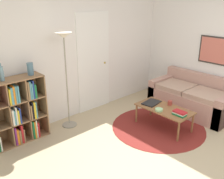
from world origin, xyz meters
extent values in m
plane|color=tan|center=(0.00, 0.00, 0.00)|extent=(14.00, 14.00, 0.00)
cube|color=silver|center=(0.00, 2.47, 1.30)|extent=(7.29, 0.05, 2.60)
cube|color=white|center=(0.30, 2.44, 1.01)|extent=(0.81, 0.02, 2.03)
sphere|color=tan|center=(0.58, 2.41, 0.97)|extent=(0.04, 0.04, 0.04)
cube|color=silver|center=(2.17, 1.22, 1.30)|extent=(0.05, 5.45, 2.60)
cube|color=#332D28|center=(2.13, 0.80, 1.27)|extent=(0.02, 0.63, 0.56)
cube|color=#C66656|center=(2.12, 0.80, 1.27)|extent=(0.01, 0.57, 0.50)
cylinder|color=maroon|center=(0.62, 0.95, 0.00)|extent=(1.72, 1.72, 0.01)
cube|color=#936B47|center=(-1.01, 2.26, 0.55)|extent=(0.02, 0.34, 1.10)
cube|color=#936B47|center=(-1.47, 2.26, 1.09)|extent=(0.95, 0.34, 0.02)
cube|color=#936B47|center=(-1.47, 2.26, 0.01)|extent=(0.95, 0.34, 0.02)
cube|color=#936B47|center=(-1.47, 2.42, 0.55)|extent=(0.95, 0.02, 1.10)
cube|color=#936B47|center=(-1.62, 2.26, 0.55)|extent=(0.02, 0.32, 1.06)
cube|color=#936B47|center=(-1.32, 2.26, 0.55)|extent=(0.02, 0.32, 1.06)
cube|color=#936B47|center=(-1.47, 2.26, 0.37)|extent=(0.91, 0.32, 0.02)
cube|color=#936B47|center=(-1.47, 2.26, 0.72)|extent=(0.91, 0.32, 0.02)
cube|color=#7F287A|center=(-1.59, 2.20, 0.17)|extent=(0.03, 0.21, 0.31)
cube|color=orange|center=(-1.56, 2.20, 0.15)|extent=(0.03, 0.20, 0.26)
cube|color=olive|center=(-1.52, 2.20, 0.14)|extent=(0.03, 0.22, 0.24)
cube|color=#B21E23|center=(-1.48, 2.22, 0.18)|extent=(0.03, 0.24, 0.32)
cube|color=olive|center=(-1.45, 2.22, 0.14)|extent=(0.02, 0.26, 0.24)
cube|color=#196B38|center=(-1.29, 2.20, 0.17)|extent=(0.03, 0.21, 0.31)
cube|color=orange|center=(-1.26, 2.20, 0.17)|extent=(0.02, 0.21, 0.30)
cube|color=silver|center=(-1.23, 2.19, 0.18)|extent=(0.02, 0.19, 0.32)
cube|color=#B21E23|center=(-1.20, 2.19, 0.15)|extent=(0.03, 0.19, 0.27)
cube|color=silver|center=(-1.59, 2.20, 0.51)|extent=(0.03, 0.21, 0.26)
cube|color=teal|center=(-1.56, 2.23, 0.50)|extent=(0.02, 0.27, 0.25)
cube|color=silver|center=(-1.53, 2.21, 0.53)|extent=(0.02, 0.23, 0.29)
cube|color=gold|center=(-1.50, 2.23, 0.50)|extent=(0.03, 0.27, 0.24)
cube|color=navy|center=(-1.48, 2.21, 0.51)|extent=(0.02, 0.23, 0.26)
cube|color=olive|center=(-1.29, 2.22, 0.51)|extent=(0.03, 0.25, 0.25)
cube|color=black|center=(-1.26, 2.21, 0.53)|extent=(0.02, 0.24, 0.30)
cube|color=gold|center=(-1.23, 2.21, 0.53)|extent=(0.03, 0.23, 0.29)
cube|color=teal|center=(-1.20, 2.22, 0.53)|extent=(0.02, 0.25, 0.29)
cube|color=gold|center=(-1.59, 2.21, 0.86)|extent=(0.03, 0.22, 0.26)
cube|color=teal|center=(-1.56, 2.22, 0.87)|extent=(0.03, 0.25, 0.27)
cube|color=orange|center=(-1.52, 2.19, 0.88)|extent=(0.03, 0.19, 0.29)
cube|color=teal|center=(-1.49, 2.21, 0.87)|extent=(0.03, 0.23, 0.28)
cube|color=teal|center=(-1.46, 2.22, 0.87)|extent=(0.03, 0.24, 0.28)
cube|color=olive|center=(-1.29, 2.22, 0.88)|extent=(0.03, 0.24, 0.30)
cube|color=teal|center=(-1.26, 2.21, 0.89)|extent=(0.02, 0.23, 0.31)
cube|color=teal|center=(-1.23, 2.22, 0.87)|extent=(0.02, 0.25, 0.27)
cube|color=navy|center=(-1.20, 2.23, 0.89)|extent=(0.02, 0.26, 0.31)
cube|color=#196B38|center=(-1.17, 2.19, 0.85)|extent=(0.03, 0.20, 0.24)
cylinder|color=gray|center=(-0.56, 2.14, 0.01)|extent=(0.27, 0.27, 0.01)
cylinder|color=gray|center=(-0.56, 2.14, 0.87)|extent=(0.02, 0.02, 1.64)
cone|color=white|center=(-0.56, 2.14, 1.69)|extent=(0.29, 0.29, 0.10)
cube|color=tan|center=(1.70, 0.93, 0.22)|extent=(0.85, 1.67, 0.44)
cube|color=tan|center=(2.04, 0.93, 0.38)|extent=(0.16, 1.67, 0.76)
cube|color=tan|center=(1.70, 1.69, 0.29)|extent=(0.85, 0.16, 0.58)
cube|color=tan|center=(1.62, 0.60, 0.49)|extent=(0.65, 0.65, 0.10)
cube|color=tan|center=(1.62, 1.27, 0.49)|extent=(0.65, 0.65, 0.10)
cube|color=brown|center=(0.69, 0.90, 0.38)|extent=(0.52, 1.02, 0.02)
cylinder|color=brown|center=(0.47, 0.43, 0.18)|extent=(0.04, 0.04, 0.37)
cylinder|color=brown|center=(0.47, 1.37, 0.18)|extent=(0.04, 0.04, 0.37)
cylinder|color=brown|center=(0.91, 0.43, 0.18)|extent=(0.04, 0.04, 0.37)
cylinder|color=brown|center=(0.91, 1.37, 0.18)|extent=(0.04, 0.04, 0.37)
cube|color=black|center=(0.69, 1.20, 0.40)|extent=(0.39, 0.28, 0.02)
cylinder|color=#9ED193|center=(0.53, 0.89, 0.41)|extent=(0.14, 0.14, 0.04)
cube|color=#196B38|center=(0.64, 0.54, 0.40)|extent=(0.13, 0.22, 0.02)
cube|color=silver|center=(0.65, 0.55, 0.43)|extent=(0.13, 0.22, 0.02)
cube|color=#B21E23|center=(0.65, 0.54, 0.45)|extent=(0.13, 0.22, 0.03)
cylinder|color=#A33D33|center=(0.88, 0.91, 0.43)|extent=(0.08, 0.08, 0.08)
cylinder|color=#6B93A3|center=(-1.61, 2.27, 1.21)|extent=(0.07, 0.07, 0.22)
cylinder|color=#6B93A3|center=(-1.61, 2.27, 1.34)|extent=(0.03, 0.03, 0.06)
cylinder|color=slate|center=(-1.15, 2.26, 1.20)|extent=(0.10, 0.10, 0.20)
camera|label=1|loc=(-2.81, -1.52, 2.30)|focal=40.00mm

